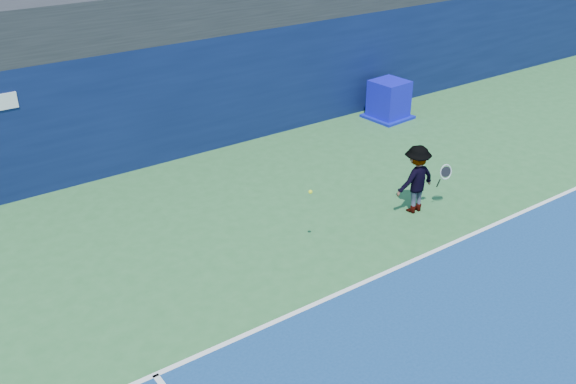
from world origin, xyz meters
name	(u,v)px	position (x,y,z in m)	size (l,w,h in m)	color
ground	(532,356)	(0.00, 0.00, 0.00)	(80.00, 80.00, 0.00)	#2F6935
baseline	(397,267)	(0.00, 3.00, 0.01)	(24.00, 0.10, 0.01)	white
stadium_band	(180,4)	(0.00, 11.50, 3.60)	(36.00, 3.00, 1.20)	black
back_wall_assembly	(203,91)	(0.00, 10.50, 1.50)	(36.00, 1.03, 3.00)	#0B153D
equipment_cart	(389,101)	(5.47, 9.12, 0.53)	(1.30, 1.30, 1.15)	#0F0DBF
tennis_player	(416,179)	(1.88, 4.47, 0.77)	(1.23, 0.67, 1.54)	white
tennis_ball	(310,192)	(-0.98, 4.49, 1.29)	(0.08, 0.08, 0.08)	#CFE419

